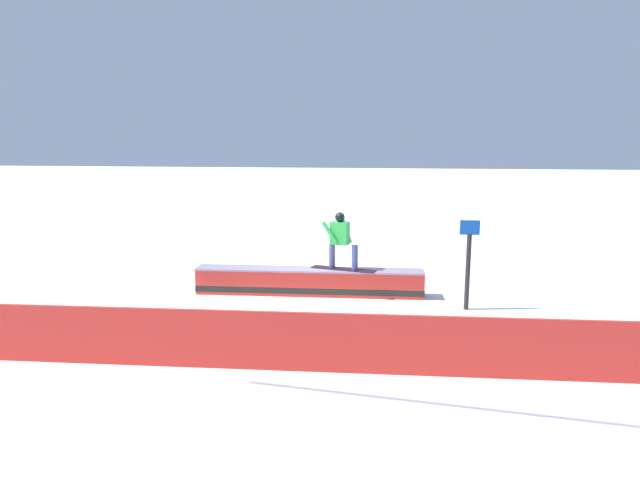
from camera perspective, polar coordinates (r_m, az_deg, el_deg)
ground_plane at (r=12.82m, az=-1.14°, el=-5.65°), size 120.00×120.00×0.00m
grind_box at (r=12.75m, az=-1.14°, el=-4.45°), size 5.25×0.80×0.61m
snowboarder at (r=12.49m, az=2.15°, el=0.10°), size 1.52×0.65×1.31m
safety_fence at (r=8.67m, az=-5.69°, el=-10.31°), size 13.24×0.72×0.94m
trail_marker at (r=11.88m, az=15.06°, el=-2.22°), size 0.40×0.10×1.90m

